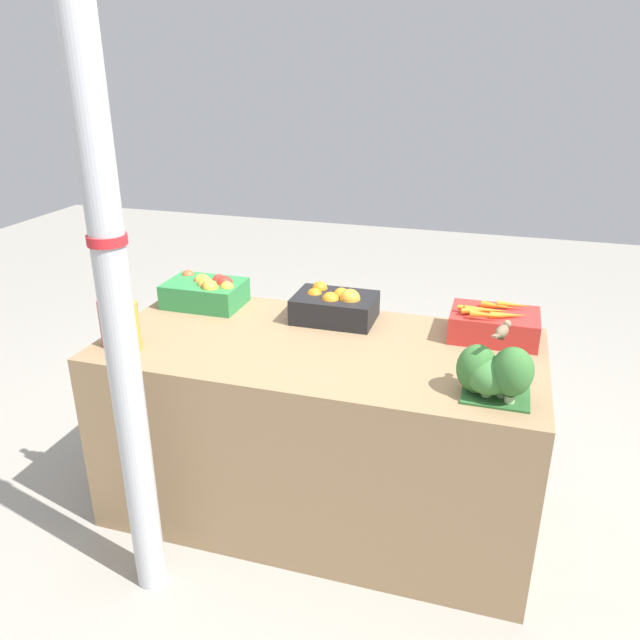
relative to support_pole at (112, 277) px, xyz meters
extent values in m
plane|color=gray|center=(0.48, 0.60, -1.20)|extent=(10.00, 10.00, 0.00)
cube|color=#937551|center=(0.48, 0.60, -0.81)|extent=(1.72, 0.83, 0.78)
cylinder|color=#B7BABF|center=(0.00, 0.00, 0.00)|extent=(0.11, 0.11, 2.40)
cylinder|color=red|center=(0.00, 0.00, 0.12)|extent=(0.12, 0.12, 0.03)
cube|color=#2D8442|center=(-0.15, 0.86, -0.37)|extent=(0.34, 0.24, 0.11)
sphere|color=gold|center=(-0.17, 0.88, -0.32)|extent=(0.08, 0.08, 0.08)
sphere|color=gold|center=(-0.02, 0.82, -0.32)|extent=(0.06, 0.06, 0.06)
sphere|color=#BC562D|center=(-0.10, 0.80, -0.32)|extent=(0.06, 0.06, 0.06)
sphere|color=gold|center=(-0.13, 0.83, -0.32)|extent=(0.07, 0.07, 0.07)
sphere|color=red|center=(-0.10, 0.92, -0.33)|extent=(0.07, 0.07, 0.07)
sphere|color=gold|center=(-0.08, 0.79, -0.31)|extent=(0.07, 0.07, 0.07)
sphere|color=#BC562D|center=(-0.27, 0.94, -0.32)|extent=(0.06, 0.06, 0.06)
sphere|color=red|center=(-0.05, 0.87, -0.32)|extent=(0.08, 0.08, 0.08)
sphere|color=#BC562D|center=(-0.17, 0.87, -0.32)|extent=(0.06, 0.06, 0.06)
cube|color=black|center=(0.47, 0.86, -0.37)|extent=(0.34, 0.24, 0.11)
sphere|color=orange|center=(0.37, 0.86, -0.33)|extent=(0.07, 0.07, 0.07)
sphere|color=orange|center=(0.38, 0.93, -0.32)|extent=(0.07, 0.07, 0.07)
sphere|color=orange|center=(0.49, 0.88, -0.32)|extent=(0.07, 0.07, 0.07)
sphere|color=orange|center=(0.46, 0.81, -0.32)|extent=(0.07, 0.07, 0.07)
sphere|color=orange|center=(0.54, 0.84, -0.31)|extent=(0.09, 0.09, 0.09)
cube|color=red|center=(1.13, 0.86, -0.37)|extent=(0.34, 0.24, 0.11)
cone|color=orange|center=(1.14, 0.90, -0.30)|extent=(0.14, 0.04, 0.03)
cone|color=orange|center=(1.10, 0.76, -0.29)|extent=(0.14, 0.03, 0.03)
cone|color=orange|center=(1.20, 0.91, -0.29)|extent=(0.13, 0.03, 0.03)
cone|color=orange|center=(1.06, 0.81, -0.29)|extent=(0.14, 0.06, 0.02)
cone|color=orange|center=(1.09, 0.82, -0.29)|extent=(0.17, 0.06, 0.03)
cone|color=orange|center=(1.18, 0.81, -0.30)|extent=(0.15, 0.07, 0.03)
cone|color=orange|center=(1.06, 0.82, -0.29)|extent=(0.15, 0.02, 0.02)
cube|color=#2D602D|center=(1.16, 0.37, -0.42)|extent=(0.22, 0.18, 0.01)
ellipsoid|color=#387033|center=(1.09, 0.37, -0.33)|extent=(0.14, 0.14, 0.16)
cylinder|color=#B2C693|center=(1.09, 0.37, -0.40)|extent=(0.03, 0.03, 0.02)
ellipsoid|color=#427F3D|center=(1.18, 0.36, -0.33)|extent=(0.13, 0.13, 0.13)
cylinder|color=#B2C693|center=(1.18, 0.36, -0.40)|extent=(0.03, 0.03, 0.02)
ellipsoid|color=#2D602D|center=(1.20, 0.34, -0.31)|extent=(0.14, 0.14, 0.16)
cylinder|color=#B2C693|center=(1.20, 0.34, -0.40)|extent=(0.03, 0.03, 0.02)
ellipsoid|color=#387033|center=(1.20, 0.33, -0.31)|extent=(0.13, 0.13, 0.16)
cylinder|color=#B2C693|center=(1.20, 0.33, -0.40)|extent=(0.03, 0.03, 0.02)
ellipsoid|color=#427F3D|center=(1.13, 0.35, -0.34)|extent=(0.14, 0.14, 0.12)
cylinder|color=#B2C693|center=(1.13, 0.35, -0.40)|extent=(0.03, 0.03, 0.02)
cylinder|color=#B2333D|center=(-0.30, 0.34, -0.33)|extent=(0.06, 0.06, 0.19)
cone|color=#B2333D|center=(-0.30, 0.34, -0.22)|extent=(0.06, 0.06, 0.02)
cylinder|color=#B2333D|center=(-0.30, 0.34, -0.19)|extent=(0.03, 0.03, 0.05)
cylinder|color=silver|center=(-0.30, 0.34, -0.16)|extent=(0.03, 0.03, 0.01)
cylinder|color=gold|center=(-0.19, 0.34, -0.33)|extent=(0.06, 0.06, 0.20)
cone|color=gold|center=(-0.19, 0.34, -0.22)|extent=(0.06, 0.06, 0.03)
cylinder|color=gold|center=(-0.19, 0.34, -0.18)|extent=(0.03, 0.03, 0.05)
cylinder|color=#2D2D33|center=(-0.19, 0.34, -0.15)|extent=(0.03, 0.03, 0.01)
cube|color=#4C3D2D|center=(1.15, 0.39, -0.22)|extent=(0.02, 0.02, 0.01)
ellipsoid|color=#7A664C|center=(1.15, 0.39, -0.20)|extent=(0.06, 0.08, 0.04)
sphere|color=#897556|center=(1.17, 0.43, -0.18)|extent=(0.03, 0.03, 0.03)
cone|color=#4C3D28|center=(1.17, 0.44, -0.18)|extent=(0.01, 0.02, 0.01)
cube|color=#7A664C|center=(1.14, 0.34, -0.19)|extent=(0.03, 0.04, 0.01)
camera|label=1|loc=(1.13, -1.54, 0.61)|focal=35.00mm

